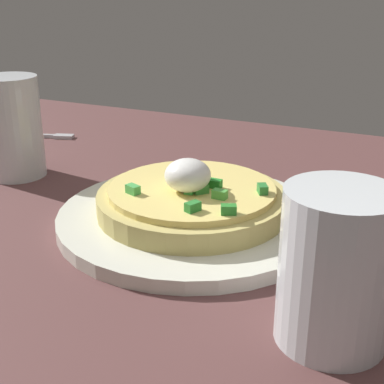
{
  "coord_description": "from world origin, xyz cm",
  "views": [
    {
      "loc": [
        22.0,
        -47.61,
        24.49
      ],
      "look_at": [
        2.23,
        -4.94,
        5.78
      ],
      "focal_mm": 50.47,
      "sensor_mm": 36.0,
      "label": 1
    }
  ],
  "objects": [
    {
      "name": "plate",
      "position": [
        2.23,
        -4.94,
        3.15
      ],
      "size": [
        25.54,
        25.54,
        1.27
      ],
      "primitive_type": "cylinder",
      "color": "silver",
      "rests_on": "dining_table"
    },
    {
      "name": "cup_near",
      "position": [
        17.77,
        -17.13,
        7.17
      ],
      "size": [
        7.22,
        7.22,
        10.35
      ],
      "color": "silver",
      "rests_on": "dining_table"
    },
    {
      "name": "dining_table",
      "position": [
        0.0,
        0.0,
        1.26
      ],
      "size": [
        106.79,
        69.46,
        2.51
      ],
      "primitive_type": "cube",
      "color": "brown",
      "rests_on": "ground"
    },
    {
      "name": "fork",
      "position": [
        -30.65,
        13.02,
        2.76
      ],
      "size": [
        11.52,
        4.71,
        0.5
      ],
      "rotation": [
        0.0,
        0.0,
        0.32
      ],
      "color": "#B7B7BC",
      "rests_on": "dining_table"
    },
    {
      "name": "cup_far",
      "position": [
        -22.49,
        -1.16,
        8.05
      ],
      "size": [
        6.74,
        6.74,
        11.74
      ],
      "color": "silver",
      "rests_on": "dining_table"
    },
    {
      "name": "pizza",
      "position": [
        2.25,
        -5.02,
        5.2
      ],
      "size": [
        17.93,
        17.93,
        5.54
      ],
      "color": "tan",
      "rests_on": "plate"
    }
  ]
}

